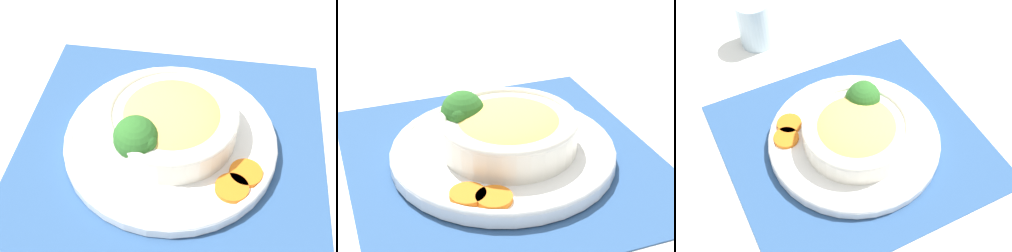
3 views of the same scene
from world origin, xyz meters
The scene contains 7 objects.
ground_plane centered at (0.00, 0.00, 0.00)m, with size 4.00×4.00×0.00m, color white.
placemat centered at (0.00, 0.00, 0.00)m, with size 0.45×0.43×0.00m.
plate centered at (0.00, 0.00, 0.02)m, with size 0.30×0.30×0.02m.
bowl centered at (0.00, -0.01, 0.05)m, with size 0.18×0.18×0.05m.
broccoli_floret centered at (0.04, 0.04, 0.06)m, with size 0.06×0.06×0.07m.
carrot_slice_near centered at (-0.09, 0.07, 0.02)m, with size 0.04×0.04×0.01m.
carrot_slice_middle centered at (-0.11, 0.04, 0.02)m, with size 0.04×0.04×0.01m.
Camera 1 is at (-0.08, 0.42, 0.52)m, focal length 50.00 mm.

